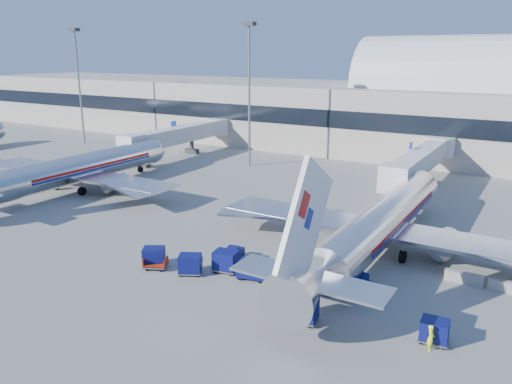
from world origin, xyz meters
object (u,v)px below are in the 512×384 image
Objects in this scene: cart_train_c at (154,256)px; ramp_worker at (431,338)px; airliner_main at (379,223)px; cart_train_b at (190,264)px; cart_solo_far at (435,331)px; tug_right at (365,285)px; cart_train_a at (226,261)px; cart_open_red at (156,265)px; mast_far_west at (78,70)px; tug_left at (234,253)px; jetbridge_mid at (184,134)px; barrier_near at (464,278)px; barrier_mid at (509,287)px; airliner_mid at (73,170)px; cart_solo_near at (303,308)px; jetbridge_near at (423,159)px; tug_lead at (251,270)px; mast_west at (249,74)px.

cart_train_c is 23.64m from ramp_worker.
airliner_main reaches higher than cart_train_b.
tug_right is at bearing 141.08° from cart_solo_far.
cart_train_a is 6.14m from cart_open_red.
mast_far_west is 67.95m from cart_train_c.
tug_left is (-10.48, -8.40, -2.26)m from airliner_main.
cart_solo_far is at bearing -36.76° from jetbridge_mid.
tug_left is 4.61m from cart_train_b.
tug_left is (-18.48, -5.89, 0.22)m from barrier_near.
barrier_near is at bearing 180.00° from barrier_mid.
ramp_worker is (-3.48, -11.19, 0.41)m from barrier_mid.
airliner_mid reaches higher than cart_open_red.
cart_train_b is at bearing -149.13° from cart_train_a.
barrier_mid is 1.29× the size of cart_train_a.
jetbridge_mid reaches higher than tug_right.
cart_train_b is 3.30m from cart_open_red.
barrier_near is (50.00, -2.51, -2.48)m from airliner_mid.
airliner_main is 1.35× the size of jetbridge_mid.
airliner_main reaches higher than cart_solo_near.
barrier_near is 11.20m from ramp_worker.
cart_open_red is at bearing -53.76° from jetbridge_mid.
jetbridge_near is 30.82m from barrier_near.
tug_lead is 1.19× the size of cart_solo_near.
tug_right is at bearing -10.94° from airliner_mid.
airliner_mid is 32.70m from tug_left.
jetbridge_mid is 11.38× the size of cart_train_b.
tug_right is 7.46m from cart_solo_far.
tug_right is (4.14, -34.76, -3.24)m from jetbridge_near.
cart_solo_far reaches higher than barrier_mid.
tug_lead is at bearing -7.22° from cart_train_b.
airliner_mid is 13.39× the size of tug_lead.
ramp_worker reaches higher than tug_left.
barrier_near and barrier_mid have the same top height.
tug_right is at bearing -25.33° from mast_far_west.
airliner_mid is at bearing 150.15° from tug_lead.
cart_train_b reaches higher than tug_lead.
cart_solo_near is at bearing -38.46° from cart_train_b.
jetbridge_near is at bearing 100.70° from cart_solo_far.
airliner_mid is at bearing -115.21° from mast_west.
cart_solo_far is (8.42, 2.02, -0.14)m from cart_solo_near.
cart_solo_near is 14.78m from cart_open_red.
tug_right is 12.21m from tug_left.
barrier_mid is 22.65m from cart_train_a.
tug_lead reaches higher than tug_left.
airliner_mid is at bearing 121.01° from cart_train_c.
cart_train_a is (32.20, -10.72, -1.95)m from airliner_mid.
tug_lead is 1.15× the size of cart_train_c.
tug_left is 1.01× the size of cart_train_c.
airliner_main is at bearing 17.29° from cart_open_red.
mast_west is 41.58m from tug_left.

